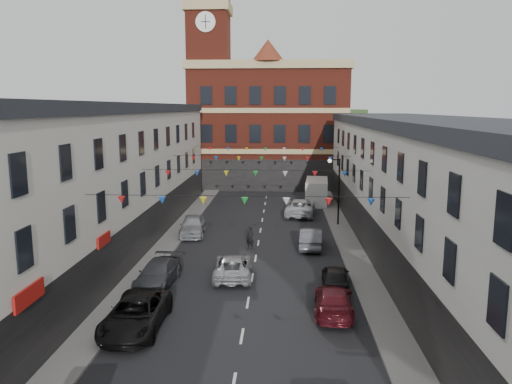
% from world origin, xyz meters
% --- Properties ---
extents(ground, '(160.00, 160.00, 0.00)m').
position_xyz_m(ground, '(0.00, 0.00, 0.00)').
color(ground, black).
rests_on(ground, ground).
extents(pavement_left, '(1.80, 64.00, 0.15)m').
position_xyz_m(pavement_left, '(-6.90, 2.00, 0.07)').
color(pavement_left, '#605E5B').
rests_on(pavement_left, ground).
extents(pavement_right, '(1.80, 64.00, 0.15)m').
position_xyz_m(pavement_right, '(6.90, 2.00, 0.07)').
color(pavement_right, '#605E5B').
rests_on(pavement_right, ground).
extents(terrace_left, '(8.40, 56.00, 10.70)m').
position_xyz_m(terrace_left, '(-11.78, 1.00, 5.35)').
color(terrace_left, beige).
rests_on(terrace_left, ground).
extents(terrace_right, '(8.40, 56.00, 9.70)m').
position_xyz_m(terrace_right, '(11.78, 1.00, 4.85)').
color(terrace_right, beige).
rests_on(terrace_right, ground).
extents(civic_building, '(20.60, 13.30, 18.50)m').
position_xyz_m(civic_building, '(0.00, 37.95, 8.14)').
color(civic_building, maroon).
rests_on(civic_building, ground).
extents(clock_tower, '(5.60, 5.60, 30.00)m').
position_xyz_m(clock_tower, '(-7.50, 35.00, 14.93)').
color(clock_tower, maroon).
rests_on(clock_tower, ground).
extents(distant_hill, '(40.00, 14.00, 10.00)m').
position_xyz_m(distant_hill, '(-4.00, 62.00, 5.00)').
color(distant_hill, '#274520').
rests_on(distant_hill, ground).
extents(street_lamp, '(1.10, 0.36, 6.00)m').
position_xyz_m(street_lamp, '(6.55, 14.00, 3.90)').
color(street_lamp, black).
rests_on(street_lamp, ground).
extents(car_left_c, '(2.54, 5.48, 1.52)m').
position_xyz_m(car_left_c, '(-5.06, -7.52, 0.76)').
color(car_left_c, black).
rests_on(car_left_c, ground).
extents(car_left_d, '(2.25, 4.96, 1.41)m').
position_xyz_m(car_left_d, '(-5.50, -1.51, 0.70)').
color(car_left_d, '#38393E').
rests_on(car_left_d, ground).
extents(car_left_e, '(2.36, 4.99, 1.65)m').
position_xyz_m(car_left_e, '(-5.50, 10.11, 0.82)').
color(car_left_e, '#92959A').
rests_on(car_left_e, ground).
extents(car_right_c, '(2.27, 4.86, 1.37)m').
position_xyz_m(car_right_c, '(4.46, -5.16, 0.69)').
color(car_right_c, '#521018').
rests_on(car_right_c, ground).
extents(car_right_d, '(1.90, 4.06, 1.34)m').
position_xyz_m(car_right_d, '(4.94, -1.49, 0.67)').
color(car_right_d, black).
rests_on(car_right_d, ground).
extents(car_right_e, '(1.96, 4.71, 1.51)m').
position_xyz_m(car_right_e, '(4.01, 6.91, 0.76)').
color(car_right_e, '#57585F').
rests_on(car_right_e, ground).
extents(car_right_f, '(3.24, 6.08, 1.63)m').
position_xyz_m(car_right_f, '(3.60, 18.19, 0.81)').
color(car_right_f, silver).
rests_on(car_right_f, ground).
extents(moving_car, '(2.55, 5.05, 1.37)m').
position_xyz_m(moving_car, '(-1.21, 0.07, 0.69)').
color(moving_car, '#A9ABB0').
rests_on(moving_car, ground).
extents(white_van, '(2.77, 6.13, 2.64)m').
position_xyz_m(white_van, '(5.60, 24.40, 1.32)').
color(white_van, silver).
rests_on(white_van, ground).
extents(pedestrian, '(0.73, 0.61, 1.72)m').
position_xyz_m(pedestrian, '(-0.50, 6.31, 0.86)').
color(pedestrian, black).
rests_on(pedestrian, ground).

